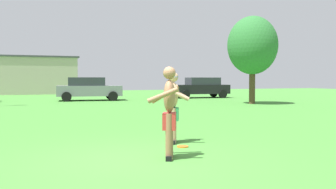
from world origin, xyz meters
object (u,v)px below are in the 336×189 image
at_px(player_in_red, 169,110).
at_px(tree_right_field, 252,46).
at_px(player_with_cap, 174,104).
at_px(frisbee, 183,146).
at_px(car_black_near_post, 201,87).
at_px(car_gray_far_end, 89,88).

bearing_deg(player_in_red, tree_right_field, 50.84).
relative_size(player_with_cap, frisbee, 6.66).
height_order(frisbee, car_black_near_post, car_black_near_post).
bearing_deg(car_black_near_post, frisbee, -117.09).
xyz_separation_m(car_black_near_post, car_gray_far_end, (-8.77, -0.55, 0.00)).
relative_size(player_with_cap, tree_right_field, 0.32).
bearing_deg(car_black_near_post, car_gray_far_end, -176.38).
height_order(car_black_near_post, tree_right_field, tree_right_field).
xyz_separation_m(player_in_red, car_gray_far_end, (1.52, 19.18, -0.09)).
relative_size(player_with_cap, car_gray_far_end, 0.37).
bearing_deg(player_with_cap, car_gray_far_end, 87.37).
bearing_deg(frisbee, player_with_cap, 88.35).
height_order(frisbee, tree_right_field, tree_right_field).
height_order(frisbee, car_gray_far_end, car_gray_far_end).
bearing_deg(player_in_red, player_with_cap, 65.22).
bearing_deg(player_with_cap, frisbee, -91.65).
bearing_deg(player_in_red, car_gray_far_end, 85.46).
bearing_deg(player_in_red, car_black_near_post, 62.45).
distance_m(player_with_cap, player_in_red, 1.70).
distance_m(car_black_near_post, car_gray_far_end, 8.79).
bearing_deg(tree_right_field, car_black_near_post, 88.16).
xyz_separation_m(player_with_cap, player_in_red, (-0.71, -1.55, 0.01)).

